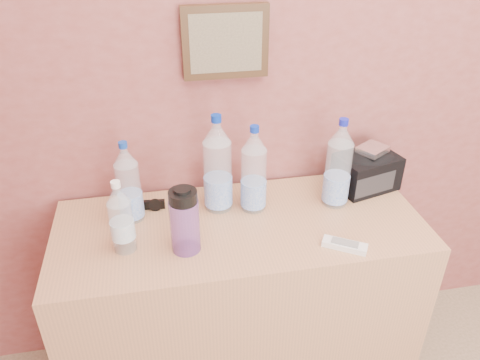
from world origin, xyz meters
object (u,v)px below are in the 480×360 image
at_px(pet_large_a, 129,186).
at_px(nalgene_bottle, 185,220).
at_px(pet_large_b, 218,169).
at_px(pet_large_d, 338,168).
at_px(pet_small, 121,221).
at_px(foil_packet, 373,149).
at_px(toiletry_bag, 367,170).
at_px(ac_remote, 345,245).
at_px(pet_large_c, 254,173).
at_px(sunglasses, 147,205).
at_px(dresser, 240,306).

xyz_separation_m(pet_large_a, nalgene_bottle, (0.18, -0.21, -0.02)).
distance_m(pet_large_b, pet_large_d, 0.44).
bearing_deg(pet_large_d, pet_small, -170.45).
xyz_separation_m(pet_small, foil_packet, (0.95, 0.22, 0.05)).
xyz_separation_m(pet_large_a, toiletry_bag, (0.92, 0.04, -0.06)).
relative_size(pet_large_d, ac_remote, 2.35).
distance_m(pet_large_b, foil_packet, 0.61).
distance_m(pet_small, nalgene_bottle, 0.20).
height_order(pet_large_c, sunglasses, pet_large_c).
xyz_separation_m(pet_small, ac_remote, (0.72, -0.13, -0.10)).
bearing_deg(nalgene_bottle, pet_small, 169.12).
height_order(dresser, pet_large_b, pet_large_b).
height_order(dresser, pet_large_c, pet_large_c).
bearing_deg(pet_large_c, pet_large_b, 166.85).
bearing_deg(foil_packet, pet_large_b, -177.14).
bearing_deg(sunglasses, pet_large_b, -3.00).
distance_m(dresser, foil_packet, 0.81).
xyz_separation_m(dresser, nalgene_bottle, (-0.20, -0.10, 0.53)).
height_order(pet_large_c, pet_large_d, pet_large_d).
relative_size(ac_remote, foil_packet, 1.39).
bearing_deg(pet_large_d, toiletry_bag, 28.34).
relative_size(dresser, foil_packet, 12.44).
xyz_separation_m(sunglasses, foil_packet, (0.87, -0.01, 0.15)).
relative_size(pet_large_b, ac_remote, 2.54).
distance_m(dresser, sunglasses, 0.56).
xyz_separation_m(sunglasses, toiletry_bag, (0.86, -0.00, 0.06)).
height_order(nalgene_bottle, ac_remote, nalgene_bottle).
distance_m(dresser, pet_large_a, 0.67).
relative_size(pet_large_d, nalgene_bottle, 1.48).
xyz_separation_m(toiletry_bag, foil_packet, (0.01, -0.00, 0.09)).
xyz_separation_m(ac_remote, toiletry_bag, (0.22, 0.35, 0.07)).
bearing_deg(pet_large_d, pet_large_c, 175.40).
xyz_separation_m(pet_large_d, pet_small, (-0.78, -0.13, -0.04)).
distance_m(ac_remote, toiletry_bag, 0.42).
relative_size(pet_large_a, toiletry_bag, 1.33).
xyz_separation_m(pet_large_b, pet_large_c, (0.13, -0.03, -0.02)).
height_order(pet_large_c, foil_packet, pet_large_c).
bearing_deg(ac_remote, sunglasses, -177.18).
xyz_separation_m(dresser, sunglasses, (-0.32, 0.16, 0.43)).
bearing_deg(sunglasses, dresser, -21.27).
bearing_deg(ac_remote, dresser, 180.00).
bearing_deg(pet_large_b, sunglasses, 172.14).
height_order(pet_large_a, pet_large_b, pet_large_b).
distance_m(nalgene_bottle, sunglasses, 0.30).
xyz_separation_m(pet_large_a, sunglasses, (0.05, 0.05, -0.12)).
distance_m(dresser, toiletry_bag, 0.75).
bearing_deg(ac_remote, pet_large_b, 171.51).
bearing_deg(toiletry_bag, pet_large_b, 168.51).
height_order(pet_large_b, pet_small, pet_large_b).
distance_m(pet_large_a, pet_large_c, 0.44).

